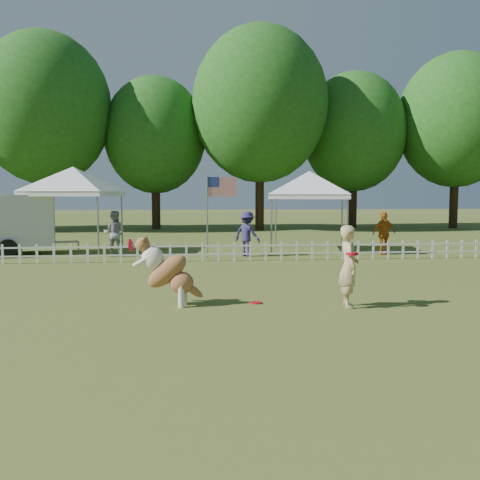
% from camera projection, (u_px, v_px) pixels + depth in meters
% --- Properties ---
extents(ground, '(120.00, 120.00, 0.00)m').
position_uv_depth(ground, '(256.00, 309.00, 9.81)').
color(ground, '#41571B').
rests_on(ground, ground).
extents(picket_fence, '(22.00, 0.08, 0.60)m').
position_uv_depth(picket_fence, '(226.00, 252.00, 16.72)').
color(picket_fence, silver).
rests_on(picket_fence, ground).
extents(handler, '(0.41, 0.59, 1.53)m').
position_uv_depth(handler, '(349.00, 266.00, 9.91)').
color(handler, tan).
rests_on(handler, ground).
extents(dog, '(1.33, 0.69, 1.31)m').
position_uv_depth(dog, '(168.00, 271.00, 10.04)').
color(dog, brown).
rests_on(dog, ground).
extents(frisbee_on_turf, '(0.24, 0.24, 0.02)m').
position_uv_depth(frisbee_on_turf, '(256.00, 303.00, 10.32)').
color(frisbee_on_turf, red).
rests_on(frisbee_on_turf, ground).
extents(canopy_tent_left, '(3.37, 3.37, 2.99)m').
position_uv_depth(canopy_tent_left, '(74.00, 211.00, 19.06)').
color(canopy_tent_left, white).
rests_on(canopy_tent_left, ground).
extents(canopy_tent_right, '(3.31, 3.31, 2.85)m').
position_uv_depth(canopy_tent_right, '(309.00, 213.00, 19.34)').
color(canopy_tent_right, white).
rests_on(canopy_tent_right, ground).
extents(flag_pole, '(1.04, 0.17, 2.70)m').
position_uv_depth(flag_pole, '(207.00, 217.00, 17.31)').
color(flag_pole, gray).
rests_on(flag_pole, ground).
extents(spectator_a, '(0.84, 0.71, 1.54)m').
position_uv_depth(spectator_a, '(114.00, 233.00, 17.98)').
color(spectator_a, gray).
rests_on(spectator_a, ground).
extents(spectator_b, '(1.11, 1.07, 1.52)m').
position_uv_depth(spectator_b, '(247.00, 234.00, 17.99)').
color(spectator_b, navy).
rests_on(spectator_b, ground).
extents(spectator_c, '(0.93, 0.52, 1.49)m').
position_uv_depth(spectator_c, '(384.00, 233.00, 18.53)').
color(spectator_c, '#BF6016').
rests_on(spectator_c, ground).
extents(tree_left, '(7.40, 7.40, 12.00)m').
position_uv_depth(tree_left, '(45.00, 123.00, 29.68)').
color(tree_left, '#1E4E16').
rests_on(tree_left, ground).
extents(tree_center_left, '(6.00, 6.00, 9.80)m').
position_uv_depth(tree_center_left, '(155.00, 146.00, 31.37)').
color(tree_center_left, '#1E4E16').
rests_on(tree_center_left, ground).
extents(tree_center_right, '(7.60, 7.60, 12.60)m').
position_uv_depth(tree_center_right, '(260.00, 120.00, 30.37)').
color(tree_center_right, '#1E4E16').
rests_on(tree_center_right, ground).
extents(tree_right, '(6.20, 6.20, 10.40)m').
position_uv_depth(tree_right, '(354.00, 143.00, 32.57)').
color(tree_right, '#1E4E16').
rests_on(tree_right, ground).
extents(tree_far_right, '(7.00, 7.00, 11.40)m').
position_uv_depth(tree_far_right, '(456.00, 134.00, 32.14)').
color(tree_far_right, '#1E4E16').
rests_on(tree_far_right, ground).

